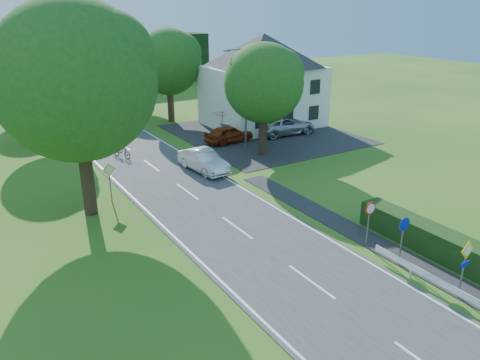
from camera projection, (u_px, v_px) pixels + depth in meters
road at (219, 215)px, 26.24m from camera, size 7.00×80.00×0.04m
parking_pad at (263, 134)px, 42.51m from camera, size 14.00×16.00×0.04m
line_edge_left at (165, 228)px, 24.62m from camera, size 0.12×80.00×0.01m
line_edge_right at (266, 202)px, 27.84m from camera, size 0.12×80.00×0.01m
line_centre at (219, 214)px, 26.23m from camera, size 0.12×80.00×0.01m
tree_main at (79, 112)px, 24.40m from camera, size 9.40×9.40×11.64m
tree_left_far at (44, 93)px, 38.14m from camera, size 7.00×7.00×8.58m
tree_right_far at (169, 76)px, 45.58m from camera, size 7.40×7.40×9.09m
tree_left_back at (27, 77)px, 48.01m from camera, size 6.60×6.60×8.07m
tree_right_back at (132, 75)px, 51.71m from camera, size 6.20×6.20×7.56m
tree_right_mid at (263, 100)px, 35.30m from camera, size 7.00×7.00×8.58m
treeline_right at (106, 62)px, 65.50m from camera, size 30.00×5.00×7.00m
house_white at (263, 79)px, 44.33m from camera, size 10.60×8.40×8.60m
streetlight at (244, 94)px, 36.61m from camera, size 2.03×0.18×8.00m
sign_priority_right at (466, 259)px, 18.20m from camera, size 0.78×0.09×2.59m
sign_roundabout at (403, 232)px, 20.63m from camera, size 0.64×0.08×2.37m
sign_speed_limit at (370, 214)px, 22.17m from camera, size 0.64×0.11×2.37m
sign_priority_left at (109, 175)px, 27.37m from camera, size 0.78×0.09×2.44m
moving_car at (204, 161)px, 32.76m from camera, size 2.04×4.73×1.51m
motorcycle at (122, 152)px, 35.70m from camera, size 1.33×1.98×0.98m
parked_car_red at (229, 134)px, 39.69m from camera, size 4.42×2.08×1.46m
parked_car_silver_a at (242, 122)px, 43.33m from camera, size 4.94×3.33×1.54m
parked_car_grey at (291, 125)px, 42.63m from camera, size 4.85×2.16×1.38m
parked_car_silver_b at (285, 126)px, 42.20m from camera, size 5.80×3.01×1.56m
parasol at (223, 122)px, 42.19m from camera, size 3.06×3.08×2.10m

